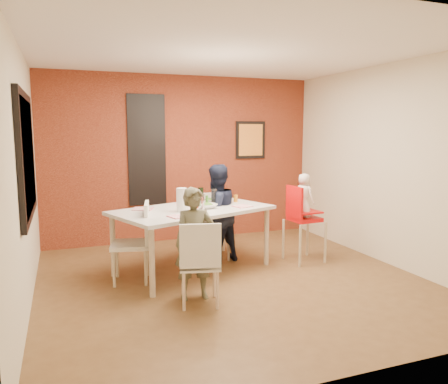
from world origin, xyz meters
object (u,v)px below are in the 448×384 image
object	(u,v)px
wine_bottle	(201,197)
paper_towel_roll	(182,200)
chair_near	(200,260)
chair_left	(137,238)
child_near	(195,244)
child_far	(216,214)
toddler	(304,195)
chair_far	(211,222)
high_chair	(302,216)
dining_table	(193,214)

from	to	relation	value
wine_bottle	paper_towel_roll	world-z (taller)	paper_towel_roll
chair_near	paper_towel_roll	xyz separation A→B (m)	(0.09, 1.02, 0.46)
chair_left	wine_bottle	size ratio (longest dim) A/B	3.72
child_near	paper_towel_roll	distance (m)	0.86
child_far	wine_bottle	bearing A→B (deg)	11.21
toddler	paper_towel_roll	xyz separation A→B (m)	(-1.73, -0.01, 0.04)
child_near	paper_towel_roll	size ratio (longest dim) A/B	4.18
chair_far	child_far	xyz separation A→B (m)	(0.00, -0.24, 0.16)
chair_left	high_chair	world-z (taller)	high_chair
high_chair	chair_near	bearing A→B (deg)	115.30
chair_near	chair_left	world-z (taller)	chair_left
toddler	paper_towel_roll	distance (m)	1.73
chair_near	chair_left	size ratio (longest dim) A/B	0.93
high_chair	paper_towel_roll	xyz separation A→B (m)	(-1.70, -0.00, 0.33)
paper_towel_roll	high_chair	bearing A→B (deg)	0.12
chair_near	wine_bottle	xyz separation A→B (m)	(0.40, 1.24, 0.45)
chair_far	wine_bottle	size ratio (longest dim) A/B	3.57
dining_table	paper_towel_roll	bearing A→B (deg)	-139.77
child_near	child_far	size ratio (longest dim) A/B	0.89
child_far	paper_towel_roll	size ratio (longest dim) A/B	4.67
dining_table	chair_left	distance (m)	0.79
toddler	chair_near	bearing A→B (deg)	98.31
child_near	dining_table	bearing A→B (deg)	79.18
dining_table	chair_far	world-z (taller)	chair_far
child_far	paper_towel_roll	world-z (taller)	child_far
high_chair	child_far	bearing A→B (deg)	66.48
child_near	child_far	world-z (taller)	child_far
chair_far	wine_bottle	bearing A→B (deg)	-123.97
child_near	wine_bottle	distance (m)	1.13
chair_left	child_far	bearing A→B (deg)	121.88
child_near	paper_towel_roll	bearing A→B (deg)	89.32
chair_near	toddler	world-z (taller)	toddler
toddler	child_far	bearing A→B (deg)	50.42
child_near	wine_bottle	bearing A→B (deg)	73.24
chair_left	high_chair	bearing A→B (deg)	102.89
child_far	paper_towel_roll	xyz separation A→B (m)	(-0.59, -0.39, 0.29)
chair_far	chair_left	world-z (taller)	chair_left
chair_left	paper_towel_roll	xyz separation A→B (m)	(0.56, 0.01, 0.43)
dining_table	high_chair	size ratio (longest dim) A/B	2.09
child_far	toddler	world-z (taller)	child_far
dining_table	high_chair	xyz separation A→B (m)	(1.52, -0.15, -0.11)
dining_table	chair_near	size ratio (longest dim) A/B	2.48
chair_near	child_near	xyz separation A→B (m)	(0.02, 0.24, 0.11)
dining_table	chair_near	distance (m)	1.23
high_chair	child_near	size ratio (longest dim) A/B	0.87
chair_far	child_near	xyz separation A→B (m)	(-0.65, -1.41, 0.09)
dining_table	chair_left	xyz separation A→B (m)	(-0.74, -0.17, -0.21)
chair_left	child_far	distance (m)	1.22
chair_far	dining_table	bearing A→B (deg)	-130.76
chair_left	toddler	distance (m)	2.32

